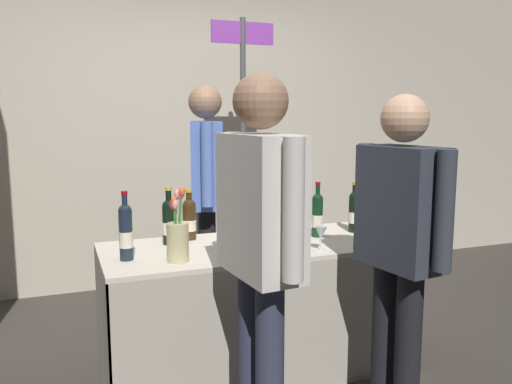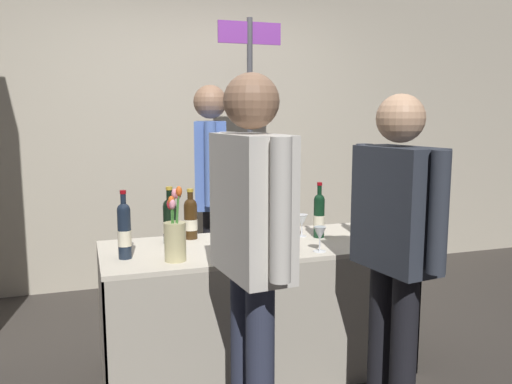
# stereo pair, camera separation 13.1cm
# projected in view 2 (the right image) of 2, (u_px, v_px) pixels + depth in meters

# --- Properties ---
(ground_plane) EXTENTS (12.00, 12.00, 0.00)m
(ground_plane) POSITION_uv_depth(u_px,v_px,m) (256.00, 367.00, 3.11)
(ground_plane) COLOR #38332D
(back_partition) EXTENTS (7.89, 0.12, 2.93)m
(back_partition) POSITION_uv_depth(u_px,v_px,m) (190.00, 116.00, 4.62)
(back_partition) COLOR #B2A893
(back_partition) RESTS_ON ground_plane
(tasting_table) EXTENTS (1.73, 0.72, 0.75)m
(tasting_table) POSITION_uv_depth(u_px,v_px,m) (256.00, 283.00, 3.03)
(tasting_table) COLOR beige
(tasting_table) RESTS_ON ground_plane
(featured_wine_bottle) EXTENTS (0.08, 0.08, 0.33)m
(featured_wine_bottle) POSITION_uv_depth(u_px,v_px,m) (170.00, 220.00, 3.00)
(featured_wine_bottle) COLOR black
(featured_wine_bottle) RESTS_ON tasting_table
(display_bottle_0) EXTENTS (0.07, 0.07, 0.33)m
(display_bottle_0) POSITION_uv_depth(u_px,v_px,m) (272.00, 221.00, 2.95)
(display_bottle_0) COLOR #192333
(display_bottle_0) RESTS_ON tasting_table
(display_bottle_1) EXTENTS (0.07, 0.07, 0.35)m
(display_bottle_1) POSITION_uv_depth(u_px,v_px,m) (282.00, 226.00, 2.78)
(display_bottle_1) COLOR #192333
(display_bottle_1) RESTS_ON tasting_table
(display_bottle_2) EXTENTS (0.07, 0.07, 0.32)m
(display_bottle_2) POSITION_uv_depth(u_px,v_px,m) (250.00, 216.00, 3.15)
(display_bottle_2) COLOR black
(display_bottle_2) RESTS_ON tasting_table
(display_bottle_3) EXTENTS (0.07, 0.07, 0.34)m
(display_bottle_3) POSITION_uv_depth(u_px,v_px,m) (251.00, 220.00, 2.93)
(display_bottle_3) COLOR black
(display_bottle_3) RESTS_ON tasting_table
(display_bottle_4) EXTENTS (0.07, 0.07, 0.33)m
(display_bottle_4) POSITION_uv_depth(u_px,v_px,m) (319.00, 215.00, 3.14)
(display_bottle_4) COLOR black
(display_bottle_4) RESTS_ON tasting_table
(display_bottle_5) EXTENTS (0.07, 0.07, 0.32)m
(display_bottle_5) POSITION_uv_depth(u_px,v_px,m) (357.00, 212.00, 3.26)
(display_bottle_5) COLOR black
(display_bottle_5) RESTS_ON tasting_table
(display_bottle_6) EXTENTS (0.08, 0.08, 0.30)m
(display_bottle_6) POSITION_uv_depth(u_px,v_px,m) (191.00, 218.00, 3.11)
(display_bottle_6) COLOR #38230F
(display_bottle_6) RESTS_ON tasting_table
(display_bottle_7) EXTENTS (0.07, 0.07, 0.35)m
(display_bottle_7) POSITION_uv_depth(u_px,v_px,m) (124.00, 230.00, 2.68)
(display_bottle_7) COLOR #192333
(display_bottle_7) RESTS_ON tasting_table
(wine_glass_near_vendor) EXTENTS (0.07, 0.07, 0.13)m
(wine_glass_near_vendor) POSITION_uv_depth(u_px,v_px,m) (302.00, 221.00, 3.17)
(wine_glass_near_vendor) COLOR silver
(wine_glass_near_vendor) RESTS_ON tasting_table
(wine_glass_mid) EXTENTS (0.07, 0.07, 0.14)m
(wine_glass_mid) POSITION_uv_depth(u_px,v_px,m) (320.00, 234.00, 2.82)
(wine_glass_mid) COLOR silver
(wine_glass_mid) RESTS_ON tasting_table
(flower_vase) EXTENTS (0.11, 0.11, 0.38)m
(flower_vase) POSITION_uv_depth(u_px,v_px,m) (175.00, 236.00, 2.64)
(flower_vase) COLOR tan
(flower_vase) RESTS_ON tasting_table
(vendor_presenter) EXTENTS (0.32, 0.63, 1.68)m
(vendor_presenter) POSITION_uv_depth(u_px,v_px,m) (211.00, 180.00, 3.70)
(vendor_presenter) COLOR black
(vendor_presenter) RESTS_ON ground_plane
(taster_foreground_right) EXTENTS (0.25, 0.61, 1.65)m
(taster_foreground_right) POSITION_uv_depth(u_px,v_px,m) (252.00, 234.00, 2.17)
(taster_foreground_right) COLOR #2D3347
(taster_foreground_right) RESTS_ON ground_plane
(taster_foreground_left) EXTENTS (0.27, 0.57, 1.57)m
(taster_foreground_left) POSITION_uv_depth(u_px,v_px,m) (396.00, 236.00, 2.38)
(taster_foreground_left) COLOR black
(taster_foreground_left) RESTS_ON ground_plane
(booth_signpost) EXTENTS (0.49, 0.04, 2.20)m
(booth_signpost) POSITION_uv_depth(u_px,v_px,m) (250.00, 134.00, 4.07)
(booth_signpost) COLOR #47474C
(booth_signpost) RESTS_ON ground_plane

